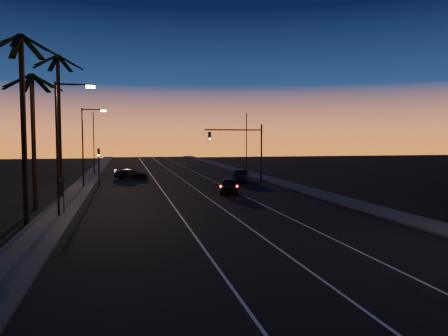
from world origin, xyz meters
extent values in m
plane|color=black|center=(0.00, 0.00, 0.00)|extent=(220.00, 220.00, 0.00)
cube|color=black|center=(0.00, 30.00, 0.01)|extent=(20.00, 170.00, 0.01)
cube|color=#333331|center=(-11.20, 30.00, 0.08)|extent=(2.40, 170.00, 0.16)
cube|color=#333331|center=(11.20, 30.00, 0.08)|extent=(2.40, 170.00, 0.16)
cube|color=silver|center=(-3.00, 30.00, 0.02)|extent=(0.12, 160.00, 0.01)
cube|color=silver|center=(0.50, 30.00, 0.02)|extent=(0.12, 160.00, 0.01)
cube|color=silver|center=(4.00, 30.00, 0.02)|extent=(0.12, 160.00, 0.01)
cylinder|color=black|center=(-12.60, 18.00, 5.75)|extent=(0.32, 0.32, 11.50)
cube|color=black|center=(-11.57, 18.26, 10.94)|extent=(2.18, 0.92, 1.18)
cube|color=black|center=(-12.16, 18.97, 10.94)|extent=(1.25, 2.12, 1.18)
cube|color=black|center=(-13.08, 18.94, 10.94)|extent=(1.34, 2.09, 1.18)
cube|color=black|center=(-13.64, 18.21, 10.94)|extent=(2.18, 0.82, 1.18)
cube|color=black|center=(-13.41, 17.32, 10.94)|extent=(1.90, 1.69, 1.18)
cube|color=black|center=(-12.57, 16.94, 10.94)|extent=(0.45, 2.16, 1.18)
cube|color=black|center=(-11.75, 17.36, 10.94)|extent=(1.95, 1.61, 1.18)
cylinder|color=black|center=(-13.20, 24.00, 5.00)|extent=(0.32, 0.32, 10.00)
cube|color=black|center=(-12.17, 24.26, 9.44)|extent=(2.18, 0.92, 1.18)
cube|color=black|center=(-12.76, 24.97, 9.44)|extent=(1.25, 2.12, 1.18)
cube|color=black|center=(-13.68, 24.94, 9.44)|extent=(1.34, 2.09, 1.18)
cube|color=black|center=(-14.24, 24.21, 9.44)|extent=(2.18, 0.82, 1.18)
cube|color=black|center=(-14.01, 23.32, 9.44)|extent=(1.90, 1.69, 1.18)
cube|color=black|center=(-13.17, 22.94, 9.44)|extent=(0.45, 2.16, 1.18)
cube|color=black|center=(-12.35, 23.36, 9.44)|extent=(1.95, 1.61, 1.18)
cylinder|color=black|center=(-12.20, 30.00, 6.25)|extent=(0.32, 0.32, 12.50)
cube|color=black|center=(-11.17, 30.26, 11.94)|extent=(2.18, 0.92, 1.18)
cube|color=black|center=(-11.76, 30.97, 11.94)|extent=(1.25, 2.12, 1.18)
cube|color=black|center=(-12.68, 30.94, 11.94)|extent=(1.34, 2.09, 1.18)
cube|color=black|center=(-13.24, 30.21, 11.94)|extent=(2.18, 0.82, 1.18)
cube|color=black|center=(-13.01, 29.32, 11.94)|extent=(1.90, 1.69, 1.18)
cube|color=black|center=(-12.17, 28.94, 11.94)|extent=(0.45, 2.16, 1.18)
cube|color=black|center=(-11.35, 29.36, 11.94)|extent=(1.95, 1.61, 1.18)
cylinder|color=black|center=(-11.00, 20.00, 4.50)|extent=(0.16, 0.16, 9.00)
cylinder|color=black|center=(-9.90, 20.00, 8.85)|extent=(2.20, 0.12, 0.12)
cube|color=#F2CD60|center=(-8.80, 20.00, 8.72)|extent=(0.55, 0.26, 0.16)
cylinder|color=black|center=(-11.00, 38.00, 4.25)|extent=(0.16, 0.16, 8.50)
cylinder|color=black|center=(-9.90, 38.00, 8.35)|extent=(2.20, 0.12, 0.12)
cube|color=#F2CD60|center=(-8.80, 38.00, 8.22)|extent=(0.55, 0.26, 0.16)
cylinder|color=black|center=(-10.80, 21.00, 1.30)|extent=(0.06, 0.06, 2.60)
cube|color=#0B461F|center=(-10.80, 21.00, 2.45)|extent=(0.70, 0.03, 0.20)
cylinder|color=black|center=(9.50, 40.00, 3.50)|extent=(0.20, 0.20, 7.00)
cylinder|color=black|center=(6.00, 40.00, 6.30)|extent=(7.00, 0.16, 0.16)
cube|color=black|center=(3.10, 40.00, 5.55)|extent=(0.32, 0.28, 1.00)
sphere|color=black|center=(3.10, 39.83, 5.87)|extent=(0.20, 0.20, 0.20)
sphere|color=black|center=(3.10, 39.83, 5.55)|extent=(0.20, 0.20, 0.20)
sphere|color=#14FF59|center=(3.10, 39.83, 5.23)|extent=(0.20, 0.20, 0.20)
cylinder|color=black|center=(-9.50, 40.00, 2.10)|extent=(0.14, 0.14, 4.20)
cube|color=black|center=(-9.50, 40.00, 3.70)|extent=(0.28, 0.25, 0.90)
sphere|color=black|center=(-9.50, 39.85, 3.98)|extent=(0.18, 0.18, 0.18)
sphere|color=black|center=(-9.50, 39.85, 3.70)|extent=(0.18, 0.18, 0.18)
sphere|color=#14FF59|center=(-9.50, 39.85, 3.42)|extent=(0.18, 0.18, 0.18)
cylinder|color=black|center=(-11.00, 55.00, 4.50)|extent=(0.14, 0.14, 9.00)
cylinder|color=black|center=(11.00, 52.00, 4.50)|extent=(0.14, 0.14, 9.00)
imported|color=black|center=(3.07, 30.01, 0.75)|extent=(2.71, 4.62, 1.48)
sphere|color=#FF0F05|center=(1.75, 27.67, 0.98)|extent=(0.18, 0.18, 0.18)
sphere|color=#FF0F05|center=(3.18, 27.32, 0.98)|extent=(0.18, 0.18, 0.18)
imported|color=black|center=(6.96, 40.11, 0.74)|extent=(2.99, 4.67, 1.45)
imported|color=black|center=(-5.91, 47.22, 0.64)|extent=(4.62, 2.64, 1.26)
camera|label=1|loc=(-6.63, -10.52, 5.32)|focal=35.00mm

